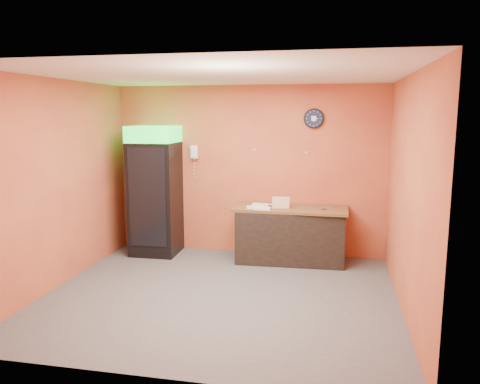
# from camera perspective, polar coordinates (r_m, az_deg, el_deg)

# --- Properties ---
(floor) EXTENTS (4.50, 4.50, 0.00)m
(floor) POSITION_cam_1_polar(r_m,az_deg,el_deg) (6.24, -2.41, -12.43)
(floor) COLOR #47474C
(floor) RESTS_ON ground
(back_wall) EXTENTS (4.50, 0.02, 2.80)m
(back_wall) POSITION_cam_1_polar(r_m,az_deg,el_deg) (7.80, 1.03, 2.64)
(back_wall) COLOR #C46737
(back_wall) RESTS_ON floor
(left_wall) EXTENTS (0.02, 4.00, 2.80)m
(left_wall) POSITION_cam_1_polar(r_m,az_deg,el_deg) (6.77, -21.34, 0.93)
(left_wall) COLOR #C46737
(left_wall) RESTS_ON floor
(right_wall) EXTENTS (0.02, 4.00, 2.80)m
(right_wall) POSITION_cam_1_polar(r_m,az_deg,el_deg) (5.76, 19.77, -0.36)
(right_wall) COLOR #C46737
(right_wall) RESTS_ON floor
(ceiling) EXTENTS (4.50, 4.00, 0.02)m
(ceiling) POSITION_cam_1_polar(r_m,az_deg,el_deg) (5.81, -2.61, 14.12)
(ceiling) COLOR white
(ceiling) RESTS_ON back_wall
(beverage_cooler) EXTENTS (0.76, 0.78, 2.14)m
(beverage_cooler) POSITION_cam_1_polar(r_m,az_deg,el_deg) (7.89, -10.38, -0.04)
(beverage_cooler) COLOR black
(beverage_cooler) RESTS_ON floor
(prep_counter) EXTENTS (1.70, 0.80, 0.84)m
(prep_counter) POSITION_cam_1_polar(r_m,az_deg,el_deg) (7.53, 6.14, -5.29)
(prep_counter) COLOR black
(prep_counter) RESTS_ON floor
(wall_clock) EXTENTS (0.32, 0.06, 0.32)m
(wall_clock) POSITION_cam_1_polar(r_m,az_deg,el_deg) (7.60, 8.99, 8.85)
(wall_clock) COLOR black
(wall_clock) RESTS_ON back_wall
(wall_phone) EXTENTS (0.12, 0.10, 0.22)m
(wall_phone) POSITION_cam_1_polar(r_m,az_deg,el_deg) (7.94, -5.60, 4.87)
(wall_phone) COLOR white
(wall_phone) RESTS_ON back_wall
(butcher_paper) EXTENTS (1.80, 0.79, 0.04)m
(butcher_paper) POSITION_cam_1_polar(r_m,az_deg,el_deg) (7.43, 6.20, -2.02)
(butcher_paper) COLOR brown
(butcher_paper) RESTS_ON prep_counter
(sub_roll_stack) EXTENTS (0.28, 0.12, 0.17)m
(sub_roll_stack) POSITION_cam_1_polar(r_m,az_deg,el_deg) (7.35, 5.00, -1.29)
(sub_roll_stack) COLOR beige
(sub_roll_stack) RESTS_ON butcher_paper
(wrapped_sandwich_left) EXTENTS (0.26, 0.14, 0.04)m
(wrapped_sandwich_left) POSITION_cam_1_polar(r_m,az_deg,el_deg) (7.30, 1.80, -1.88)
(wrapped_sandwich_left) COLOR white
(wrapped_sandwich_left) RESTS_ON butcher_paper
(wrapped_sandwich_mid) EXTENTS (0.26, 0.11, 0.04)m
(wrapped_sandwich_mid) POSITION_cam_1_polar(r_m,az_deg,el_deg) (7.20, 2.74, -2.02)
(wrapped_sandwich_mid) COLOR white
(wrapped_sandwich_mid) RESTS_ON butcher_paper
(wrapped_sandwich_right) EXTENTS (0.28, 0.14, 0.04)m
(wrapped_sandwich_right) POSITION_cam_1_polar(r_m,az_deg,el_deg) (7.49, 2.54, -1.57)
(wrapped_sandwich_right) COLOR white
(wrapped_sandwich_right) RESTS_ON butcher_paper
(kitchen_tool) EXTENTS (0.06, 0.06, 0.06)m
(kitchen_tool) POSITION_cam_1_polar(r_m,az_deg,el_deg) (7.56, 4.42, -1.40)
(kitchen_tool) COLOR silver
(kitchen_tool) RESTS_ON butcher_paper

